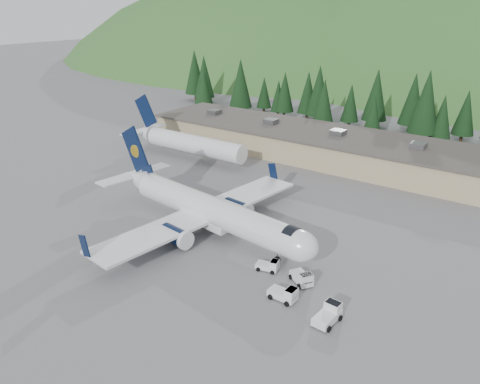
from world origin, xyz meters
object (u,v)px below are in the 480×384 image
second_airliner (184,142)px  terminal_building (313,143)px  baggage_tug_a (269,266)px  ramp_worker (289,249)px  baggage_tug_b (303,278)px  baggage_tug_d (285,294)px  baggage_tug_c (329,314)px  airliner (208,210)px

second_airliner → terminal_building: bearing=38.8°
baggage_tug_a → terminal_building: terminal_building is taller
ramp_worker → baggage_tug_b: bearing=120.6°
baggage_tug_d → ramp_worker: ramp_worker is taller
baggage_tug_d → baggage_tug_a: bearing=139.4°
baggage_tug_a → ramp_worker: 4.20m
baggage_tug_c → terminal_building: terminal_building is taller
airliner → ramp_worker: (12.06, 0.61, -2.24)m
baggage_tug_a → second_airliner: bearing=131.7°
baggage_tug_a → airliner: bearing=150.5°
second_airliner → terminal_building: size_ratio=0.39×
baggage_tug_a → baggage_tug_c: 10.56m
ramp_worker → terminal_building: bearing=-80.6°
baggage_tug_b → baggage_tug_c: size_ratio=0.99×
airliner → ramp_worker: airliner is taller
baggage_tug_d → ramp_worker: size_ratio=1.64×
baggage_tug_c → baggage_tug_d: (-5.16, 0.51, -0.06)m
terminal_building → baggage_tug_c: bearing=-60.9°
second_airliner → baggage_tug_d: second_airliner is taller
airliner → baggage_tug_b: 16.99m
airliner → baggage_tug_c: bearing=-13.5°
baggage_tug_c → airliner: bearing=74.1°
second_airliner → baggage_tug_c: size_ratio=8.17×
airliner → baggage_tug_a: 12.72m
airliner → baggage_tug_a: size_ratio=12.85×
baggage_tug_b → baggage_tug_c: 6.66m
second_airliner → ramp_worker: size_ratio=14.84×
terminal_building → ramp_worker: size_ratio=38.31×
second_airliner → baggage_tug_c: second_airliner is taller
airliner → second_airliner: airliner is taller
airliner → baggage_tug_b: airliner is taller
baggage_tug_c → second_airliner: bearing=61.2°
baggage_tug_b → ramp_worker: size_ratio=1.79×
airliner → baggage_tug_a: airliner is taller
baggage_tug_b → airliner: bearing=-160.2°
baggage_tug_d → ramp_worker: bearing=119.0°
baggage_tug_c → baggage_tug_d: size_ratio=1.11×
terminal_building → ramp_worker: (16.04, -37.26, -1.70)m
second_airliner → baggage_tug_a: 44.03m
baggage_tug_d → airliner: bearing=156.5°
baggage_tug_d → terminal_building: bearing=115.2°
second_airliner → baggage_tug_d: 49.90m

